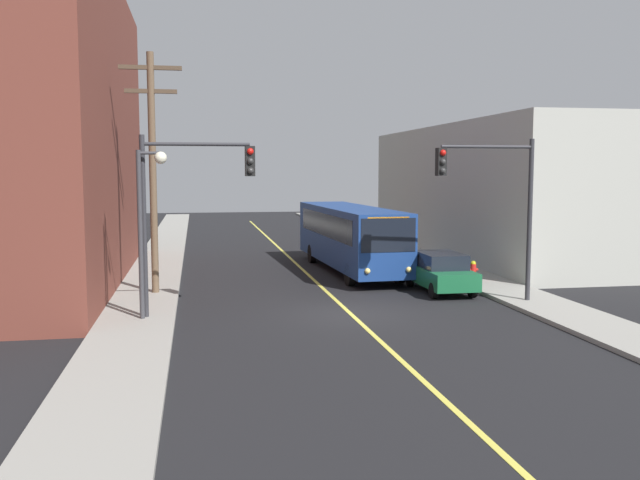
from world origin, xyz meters
TOP-DOWN VIEW (x-y plane):
  - ground_plane at (0.00, 0.00)m, footprint 120.00×120.00m
  - sidewalk_left at (-7.25, 10.00)m, footprint 2.50×90.00m
  - sidewalk_right at (7.25, 10.00)m, footprint 2.50×90.00m
  - lane_stripe_center at (0.00, 15.00)m, footprint 0.16×60.00m
  - building_left_brick at (-13.49, 8.96)m, footprint 10.00×21.88m
  - building_right_warehouse at (14.49, 15.76)m, footprint 12.00×24.39m
  - city_bus at (2.20, 9.99)m, footprint 3.13×12.25m
  - parked_car_green at (4.62, 3.69)m, footprint 1.83×4.41m
  - utility_pole_near at (-6.90, 4.77)m, footprint 2.40×0.28m
  - traffic_signal_left_corner at (-5.41, 0.08)m, footprint 3.75×0.48m
  - traffic_signal_right_corner at (5.41, 0.60)m, footprint 3.75×0.48m
  - street_lamp_left at (-6.83, -0.18)m, footprint 0.98×0.40m
  - fire_hydrant at (6.85, 5.53)m, footprint 0.44×0.26m

SIDE VIEW (x-z plane):
  - ground_plane at x=0.00m, z-range 0.00..0.00m
  - lane_stripe_center at x=0.00m, z-range 0.00..0.01m
  - sidewalk_left at x=-7.25m, z-range 0.00..0.15m
  - sidewalk_right at x=7.25m, z-range 0.00..0.15m
  - fire_hydrant at x=6.85m, z-range 0.16..1.00m
  - parked_car_green at x=4.62m, z-range 0.03..1.65m
  - city_bus at x=2.20m, z-range 0.22..3.42m
  - street_lamp_left at x=-6.83m, z-range 0.99..6.49m
  - building_right_warehouse at x=14.49m, z-range 0.00..7.59m
  - traffic_signal_left_corner at x=-5.41m, z-range 1.30..7.30m
  - traffic_signal_right_corner at x=5.41m, z-range 1.30..7.30m
  - utility_pole_near at x=-6.90m, z-range 0.64..10.04m
  - building_left_brick at x=-13.49m, z-range 0.00..13.45m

